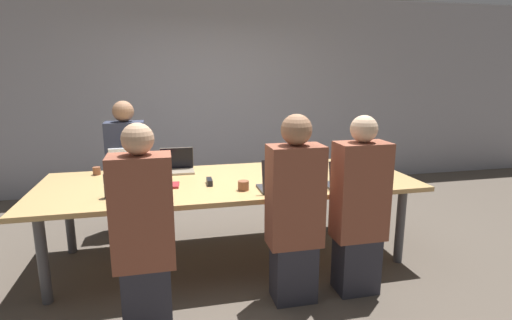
% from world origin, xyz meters
% --- Properties ---
extents(ground_plane, '(24.00, 24.00, 0.00)m').
position_xyz_m(ground_plane, '(0.00, 0.00, 0.00)').
color(ground_plane, brown).
extents(curtain_wall, '(12.00, 0.06, 2.80)m').
position_xyz_m(curtain_wall, '(0.00, 2.41, 1.40)').
color(curtain_wall, '#9999A3').
rests_on(curtain_wall, ground_plane).
extents(conference_table, '(3.34, 1.26, 0.76)m').
position_xyz_m(conference_table, '(0.00, 0.00, 0.70)').
color(conference_table, tan).
rests_on(conference_table, ground_plane).
extents(laptop_near_right, '(0.34, 0.23, 0.24)m').
position_xyz_m(laptop_near_right, '(0.92, -0.46, 0.83)').
color(laptop_near_right, '#333338').
rests_on(laptop_near_right, conference_table).
extents(person_near_right, '(0.40, 0.24, 1.41)m').
position_xyz_m(person_near_right, '(0.88, -0.81, 0.68)').
color(person_near_right, '#2D2D38').
rests_on(person_near_right, ground_plane).
extents(cup_near_right, '(0.08, 0.08, 0.10)m').
position_xyz_m(cup_near_right, '(0.67, -0.42, 0.81)').
color(cup_near_right, white).
rests_on(cup_near_right, conference_table).
extents(bottle_near_right, '(0.07, 0.07, 0.28)m').
position_xyz_m(bottle_near_right, '(1.20, -0.32, 0.88)').
color(bottle_near_right, green).
rests_on(bottle_near_right, conference_table).
extents(laptop_near_midright, '(0.32, 0.27, 0.28)m').
position_xyz_m(laptop_near_midright, '(0.34, -0.44, 0.84)').
color(laptop_near_midright, '#333338').
rests_on(laptop_near_midright, conference_table).
extents(person_near_midright, '(0.40, 0.24, 1.43)m').
position_xyz_m(person_near_midright, '(0.35, -0.82, 0.70)').
color(person_near_midright, '#2D2D38').
rests_on(person_near_midright, ground_plane).
extents(cup_near_midright, '(0.09, 0.09, 0.08)m').
position_xyz_m(cup_near_midright, '(0.06, -0.35, 0.80)').
color(cup_near_midright, brown).
rests_on(cup_near_midright, conference_table).
extents(laptop_far_left, '(0.31, 0.24, 0.24)m').
position_xyz_m(laptop_far_left, '(-0.94, 0.49, 0.83)').
color(laptop_far_left, silver).
rests_on(laptop_far_left, conference_table).
extents(person_far_left, '(0.40, 0.24, 1.43)m').
position_xyz_m(person_far_left, '(-0.97, 0.91, 0.70)').
color(person_far_left, '#2D2D38').
rests_on(person_far_left, ground_plane).
extents(cup_far_left, '(0.07, 0.07, 0.08)m').
position_xyz_m(cup_far_left, '(-1.21, 0.47, 0.80)').
color(cup_far_left, brown).
rests_on(cup_far_left, conference_table).
extents(laptop_far_midleft, '(0.32, 0.23, 0.23)m').
position_xyz_m(laptop_far_midleft, '(-0.45, 0.42, 0.83)').
color(laptop_far_midleft, gray).
rests_on(laptop_far_midleft, conference_table).
extents(laptop_near_left, '(0.35, 0.25, 0.26)m').
position_xyz_m(laptop_near_left, '(-0.76, -0.41, 0.83)').
color(laptop_near_left, '#333338').
rests_on(laptop_near_left, conference_table).
extents(person_near_left, '(0.40, 0.24, 1.41)m').
position_xyz_m(person_near_left, '(-0.73, -0.91, 0.68)').
color(person_near_left, '#2D2D38').
rests_on(person_near_left, ground_plane).
extents(bottle_near_left, '(0.07, 0.07, 0.23)m').
position_xyz_m(bottle_near_left, '(-1.01, -0.30, 0.86)').
color(bottle_near_left, black).
rests_on(bottle_near_left, conference_table).
extents(stapler, '(0.05, 0.15, 0.05)m').
position_xyz_m(stapler, '(-0.20, -0.11, 0.78)').
color(stapler, black).
rests_on(stapler, conference_table).
extents(notebook, '(0.24, 0.18, 0.02)m').
position_xyz_m(notebook, '(-0.57, -0.09, 0.77)').
color(notebook, maroon).
rests_on(notebook, conference_table).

